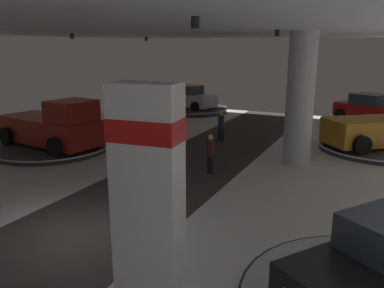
% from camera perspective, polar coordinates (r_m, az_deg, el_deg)
% --- Properties ---
extents(ground, '(24.00, 44.00, 0.06)m').
position_cam_1_polar(ground, '(10.98, -16.89, -12.97)').
color(ground, silver).
extents(ceiling_with_spotlights, '(24.00, 44.00, 0.39)m').
position_cam_1_polar(ceiling_with_spotlights, '(9.86, -19.29, 17.36)').
color(ceiling_with_spotlights, silver).
extents(column_right, '(1.14, 1.14, 5.50)m').
position_cam_1_polar(column_right, '(16.71, 15.66, 6.32)').
color(column_right, silver).
rests_on(column_right, ground).
extents(brand_sign_pylon, '(1.32, 0.77, 4.35)m').
position_cam_1_polar(brand_sign_pylon, '(6.41, -6.48, -10.07)').
color(brand_sign_pylon, slate).
rests_on(brand_sign_pylon, ground).
extents(display_platform_deep_right, '(5.93, 5.93, 0.33)m').
position_cam_1_polar(display_platform_deep_right, '(26.86, 24.65, 2.78)').
color(display_platform_deep_right, silver).
rests_on(display_platform_deep_right, ground).
extents(display_car_deep_right, '(4.54, 3.69, 1.71)m').
position_cam_1_polar(display_car_deep_right, '(26.74, 24.79, 4.71)').
color(display_car_deep_right, red).
rests_on(display_car_deep_right, display_platform_deep_right).
extents(display_platform_mid_left, '(5.68, 5.68, 0.24)m').
position_cam_1_polar(display_platform_mid_left, '(20.05, -20.00, -0.40)').
color(display_platform_mid_left, '#333338').
rests_on(display_platform_mid_left, ground).
extents(pickup_truck_mid_left, '(5.55, 3.25, 2.30)m').
position_cam_1_polar(pickup_truck_mid_left, '(19.57, -19.70, 2.42)').
color(pickup_truck_mid_left, maroon).
rests_on(pickup_truck_mid_left, display_platform_mid_left).
extents(display_platform_far_right, '(5.68, 5.68, 0.24)m').
position_cam_1_polar(display_platform_far_right, '(20.78, 25.90, -0.49)').
color(display_platform_far_right, '#333338').
rests_on(display_platform_far_right, ground).
extents(display_platform_deep_left, '(5.84, 5.84, 0.33)m').
position_cam_1_polar(display_platform_deep_left, '(30.07, -0.35, 5.15)').
color(display_platform_deep_left, '#333338').
rests_on(display_platform_deep_left, ground).
extents(display_car_deep_left, '(4.54, 3.14, 1.71)m').
position_cam_1_polar(display_car_deep_left, '(29.96, -0.40, 6.87)').
color(display_car_deep_left, silver).
rests_on(display_car_deep_left, display_platform_deep_left).
extents(visitor_walking_near, '(0.32, 0.32, 1.59)m').
position_cam_1_polar(visitor_walking_near, '(15.05, 2.73, -1.15)').
color(visitor_walking_near, black).
rests_on(visitor_walking_near, ground).
extents(visitor_walking_far, '(0.32, 0.32, 1.59)m').
position_cam_1_polar(visitor_walking_far, '(20.40, 4.28, 2.88)').
color(visitor_walking_far, black).
rests_on(visitor_walking_far, ground).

